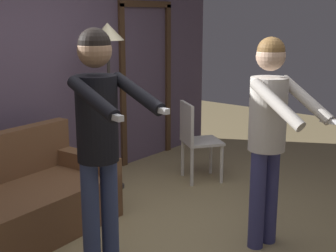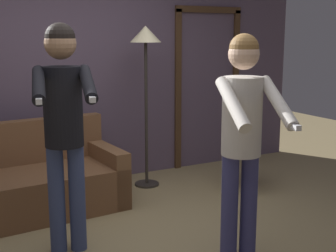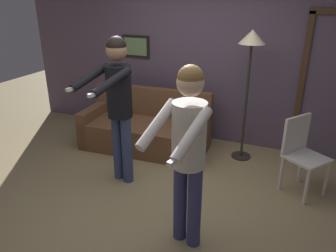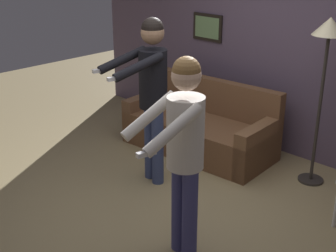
# 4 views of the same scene
# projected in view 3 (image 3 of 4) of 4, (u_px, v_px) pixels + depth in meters

# --- Properties ---
(ground_plane) EXTENTS (12.00, 12.00, 0.00)m
(ground_plane) POSITION_uv_depth(u_px,v_px,m) (152.00, 197.00, 3.91)
(ground_plane) COLOR #9C885C
(back_wall_assembly) EXTENTS (6.40, 0.10, 2.60)m
(back_wall_assembly) POSITION_uv_depth(u_px,v_px,m) (205.00, 59.00, 5.05)
(back_wall_assembly) COLOR #5D4C62
(back_wall_assembly) RESTS_ON ground_plane
(couch) EXTENTS (1.95, 0.97, 0.87)m
(couch) POSITION_uv_depth(u_px,v_px,m) (146.00, 130.00, 5.08)
(couch) COLOR brown
(couch) RESTS_ON ground_plane
(torchiere_lamp) EXTENTS (0.35, 0.35, 1.82)m
(torchiere_lamp) POSITION_uv_depth(u_px,v_px,m) (251.00, 52.00, 4.27)
(torchiere_lamp) COLOR #332D28
(torchiere_lamp) RESTS_ON ground_plane
(person_standing_left) EXTENTS (0.55, 0.78, 1.82)m
(person_standing_left) POSITION_uv_depth(u_px,v_px,m) (118.00, 97.00, 3.84)
(person_standing_left) COLOR #37436F
(person_standing_left) RESTS_ON ground_plane
(person_standing_right) EXTENTS (0.53, 0.70, 1.74)m
(person_standing_right) POSITION_uv_depth(u_px,v_px,m) (188.00, 144.00, 2.82)
(person_standing_right) COLOR #3D3E77
(person_standing_right) RESTS_ON ground_plane
(dining_chair_distant) EXTENTS (0.59, 0.59, 0.93)m
(dining_chair_distant) POSITION_uv_depth(u_px,v_px,m) (301.00, 150.00, 3.87)
(dining_chair_distant) COLOR silver
(dining_chair_distant) RESTS_ON ground_plane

